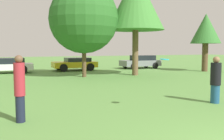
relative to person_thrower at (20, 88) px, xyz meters
name	(u,v)px	position (x,y,z in m)	size (l,w,h in m)	color
person_thrower	(20,88)	(0.00, 0.00, 0.00)	(0.29, 0.29, 1.81)	#191E33
person_catcher	(216,80)	(6.63, -0.38, -0.08)	(0.37, 0.37, 1.69)	navy
frisbee	(165,59)	(4.20, -0.62, 0.72)	(0.29, 0.29, 0.05)	#19B2D8
tree_2	(84,19)	(4.84, 9.55, 3.08)	(4.75, 4.75, 6.38)	brown
tree_3	(136,1)	(8.65, 9.11, 4.47)	(4.20, 4.20, 7.53)	brown
tree_4	(206,29)	(15.72, 9.38, 2.68)	(2.55, 2.55, 4.97)	brown
parked_car_white	(5,65)	(-0.18, 14.55, -0.27)	(4.42, 1.98, 1.23)	silver
parked_car_yellow	(75,63)	(5.65, 14.77, -0.29)	(3.87, 2.10, 1.16)	gold
parked_car_grey	(141,62)	(12.34, 14.49, -0.25)	(3.91, 1.95, 1.30)	slate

